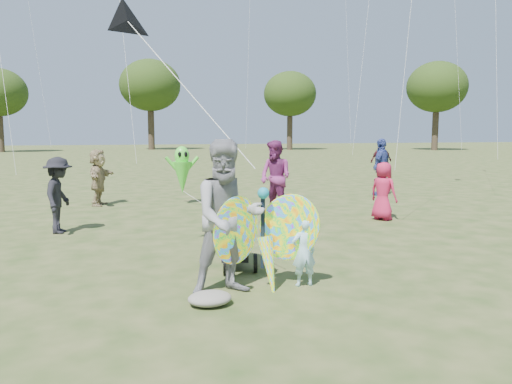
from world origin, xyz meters
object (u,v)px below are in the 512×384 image
butterfly_kite (265,240)px  crowd_b (59,195)px  crowd_e (276,177)px  jogging_stroller (234,230)px  adult_man (228,217)px  crowd_a (383,191)px  crowd_d (98,177)px  child_girl (304,252)px  crowd_c (381,167)px  alien_kite (182,172)px  crowd_h (381,161)px

butterfly_kite → crowd_b: bearing=122.4°
crowd_b → crowd_e: (5.24, 1.12, 0.15)m
crowd_e → jogging_stroller: 5.33m
adult_man → crowd_a: (4.92, 4.45, -0.32)m
crowd_d → butterfly_kite: crowd_d is taller
crowd_a → crowd_b: crowd_b is taller
crowd_b → butterfly_kite: size_ratio=0.94×
crowd_b → adult_man: bearing=-142.0°
crowd_b → crowd_e: bearing=-67.6°
crowd_b → child_girl: bearing=-132.9°
adult_man → crowd_e: adult_man is taller
jogging_stroller → crowd_b: bearing=142.2°
crowd_b → crowd_e: 5.36m
crowd_c → crowd_e: bearing=-6.5°
crowd_c → crowd_d: crowd_c is taller
alien_kite → crowd_b: bearing=-130.9°
alien_kite → crowd_h: bearing=25.6°
crowd_a → crowd_b: (-7.50, 0.48, 0.10)m
crowd_c → alien_kite: crowd_c is taller
crowd_b → crowd_c: bearing=-58.7°
crowd_h → butterfly_kite: size_ratio=1.03×
child_girl → crowd_h: crowd_h is taller
crowd_c → jogging_stroller: 10.23m
adult_man → crowd_b: (-2.58, 4.93, -0.22)m
crowd_h → jogging_stroller: (-9.41, -11.73, -0.29)m
crowd_a → jogging_stroller: crowd_a is taller
crowd_c → crowd_b: bearing=-15.4°
crowd_e → alien_kite: (-2.12, 2.49, -0.00)m
crowd_a → crowd_h: bearing=-58.2°
jogging_stroller → child_girl: bearing=-46.4°
crowd_a → crowd_e: (-2.26, 1.60, 0.26)m
child_girl → crowd_d: 9.41m
crowd_d → crowd_h: crowd_h is taller
crowd_h → butterfly_kite: crowd_h is taller
crowd_b → crowd_c: 10.62m
child_girl → crowd_a: crowd_a is taller
jogging_stroller → butterfly_kite: size_ratio=0.64×
crowd_h → jogging_stroller: bearing=44.2°
jogging_stroller → alien_kite: bearing=102.2°
crowd_d → alien_kite: 2.45m
crowd_e → butterfly_kite: size_ratio=1.12×
crowd_b → jogging_stroller: size_ratio=1.48×
butterfly_kite → crowd_d: bearing=105.1°
crowd_b → jogging_stroller: 4.73m
crowd_h → crowd_d: bearing=12.0°
crowd_d → crowd_e: 5.38m
crowd_a → butterfly_kite: butterfly_kite is taller
adult_man → crowd_d: 9.13m
crowd_a → crowd_b: bearing=57.9°
child_girl → crowd_c: size_ratio=0.50×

